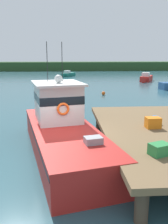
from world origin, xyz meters
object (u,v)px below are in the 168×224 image
object	(u,v)px
moored_boat_mid_harbor	(146,78)
mooring_buoy_channel_marker	(103,93)
main_fishing_boat	(61,128)
moored_boat_off_the_point	(68,74)
crate_stack_mid_dock	(153,123)
bait_bucket	(155,120)
crate_single_far	(160,149)

from	to	relation	value
moored_boat_mid_harbor	mooring_buoy_channel_marker	xyz separation A→B (m)	(-9.30, -14.01, -0.30)
main_fishing_boat	moored_boat_mid_harbor	size ratio (longest dim) A/B	1.76
moored_boat_off_the_point	crate_stack_mid_dock	bearing A→B (deg)	-85.26
bait_bucket	moored_boat_mid_harbor	distance (m)	30.97
main_fishing_boat	crate_stack_mid_dock	bearing A→B (deg)	-12.03
moored_boat_mid_harbor	bait_bucket	bearing A→B (deg)	-107.48
crate_stack_mid_dock	moored_boat_mid_harbor	bearing A→B (deg)	72.28
crate_single_far	mooring_buoy_channel_marker	world-z (taller)	crate_single_far
moored_boat_off_the_point	main_fishing_boat	bearing A→B (deg)	-90.76
main_fishing_boat	crate_stack_mid_dock	xyz separation A→B (m)	(3.88, -0.83, 0.42)
main_fishing_boat	moored_boat_mid_harbor	world-z (taller)	main_fishing_boat
moored_boat_off_the_point	moored_boat_mid_harbor	bearing A→B (deg)	-38.34
bait_bucket	moored_boat_off_the_point	xyz separation A→B (m)	(-3.70, 39.81, -0.94)
moored_boat_mid_harbor	moored_boat_off_the_point	xyz separation A→B (m)	(-12.99, 10.28, -0.08)
main_fishing_boat	moored_boat_mid_harbor	distance (m)	32.31
crate_stack_mid_dock	crate_single_far	world-z (taller)	crate_stack_mid_dock
moored_boat_mid_harbor	crate_stack_mid_dock	bearing A→B (deg)	-107.72
main_fishing_boat	crate_stack_mid_dock	distance (m)	3.99
main_fishing_boat	mooring_buoy_channel_marker	xyz separation A→B (m)	(4.22, 15.34, -0.81)
main_fishing_boat	moored_boat_off_the_point	world-z (taller)	main_fishing_boat
bait_bucket	moored_boat_mid_harbor	bearing A→B (deg)	72.52
moored_boat_mid_harbor	mooring_buoy_channel_marker	bearing A→B (deg)	-123.58
bait_bucket	mooring_buoy_channel_marker	world-z (taller)	bait_bucket
crate_stack_mid_dock	crate_single_far	distance (m)	2.90
crate_stack_mid_dock	mooring_buoy_channel_marker	bearing A→B (deg)	88.78
main_fishing_boat	bait_bucket	size ratio (longest dim) A/B	29.28
main_fishing_boat	crate_single_far	bearing A→B (deg)	-49.49
bait_bucket	mooring_buoy_channel_marker	bearing A→B (deg)	90.00
crate_stack_mid_dock	crate_single_far	size ratio (longest dim) A/B	1.00
crate_single_far	moored_boat_mid_harbor	distance (m)	34.59
crate_single_far	bait_bucket	bearing A→B (deg)	71.78
crate_stack_mid_dock	moored_boat_mid_harbor	world-z (taller)	crate_stack_mid_dock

